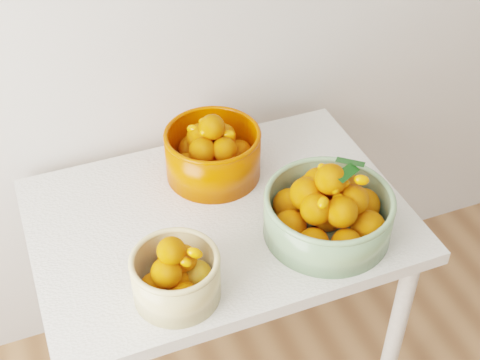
# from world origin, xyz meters

# --- Properties ---
(table) EXTENTS (1.00, 0.70, 0.75)m
(table) POSITION_xyz_m (-0.32, 1.60, 0.65)
(table) COLOR silver
(table) RESTS_ON ground
(bowl_cream) EXTENTS (0.25, 0.25, 0.18)m
(bowl_cream) POSITION_xyz_m (-0.51, 1.38, 0.82)
(bowl_cream) COLOR tan
(bowl_cream) RESTS_ON table
(bowl_green) EXTENTS (0.36, 0.36, 0.22)m
(bowl_green) POSITION_xyz_m (-0.08, 1.44, 0.82)
(bowl_green) COLOR gray
(bowl_green) RESTS_ON table
(bowl_orange) EXTENTS (0.31, 0.31, 0.20)m
(bowl_orange) POSITION_xyz_m (-0.28, 1.77, 0.83)
(bowl_orange) COLOR #C03600
(bowl_orange) RESTS_ON table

